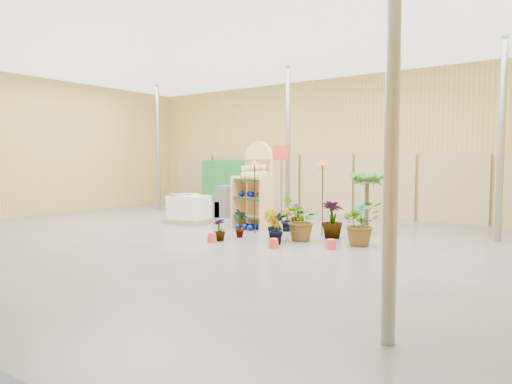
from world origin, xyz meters
TOP-DOWN VIEW (x-y plane):
  - room at (0.00, 0.91)m, footprint 15.20×12.10m
  - display_shelf at (-0.08, 2.03)m, footprint 1.05×0.76m
  - teddy_bears at (-0.04, 1.92)m, footprint 0.86×0.24m
  - gazing_balls_shelf at (-0.08, 1.89)m, footprint 0.85×0.29m
  - gazing_balls_floor at (-0.03, 1.61)m, footprint 0.63×0.39m
  - pallet_stack at (-2.15, 1.61)m, footprint 1.23×1.07m
  - charcoal_planters at (-2.24, 3.24)m, footprint 0.80×0.50m
  - trellis_stock at (-3.80, 5.20)m, footprint 2.00×0.30m
  - offer_sign at (0.10, 2.98)m, footprint 0.50×0.08m
  - bird_table_front at (0.49, 1.17)m, footprint 0.34×0.34m
  - bird_table_right at (1.96, 1.91)m, footprint 0.34×0.34m
  - bird_table_back at (-2.28, 4.66)m, footprint 0.34×0.34m
  - palm at (2.62, 3.03)m, footprint 0.70×0.70m
  - potted_plant_0 at (0.53, 0.56)m, footprint 0.37×0.25m
  - potted_plant_1 at (1.40, 0.61)m, footprint 0.47×0.42m
  - potted_plant_2 at (1.93, 0.96)m, footprint 0.92×1.00m
  - potted_plant_3 at (2.32, 1.72)m, footprint 0.55×0.55m
  - potted_plant_4 at (2.68, 2.54)m, footprint 0.46×0.34m
  - potted_plant_5 at (0.90, 1.97)m, footprint 0.42×0.40m
  - potted_plant_7 at (0.43, -0.08)m, footprint 0.36×0.36m
  - potted_plant_8 at (1.57, 0.59)m, footprint 0.40×0.43m
  - potted_plant_9 at (1.73, 0.25)m, footprint 0.45×0.46m
  - potted_plant_10 at (3.21, 1.25)m, footprint 1.11×1.13m
  - potted_plant_11 at (0.79, 2.72)m, footprint 0.44×0.44m

SIDE VIEW (x-z plane):
  - gazing_balls_floor at x=-0.03m, z-range 0.00..0.15m
  - potted_plant_7 at x=0.43m, z-range 0.00..0.50m
  - potted_plant_5 at x=0.90m, z-range 0.00..0.60m
  - potted_plant_11 at x=0.79m, z-range 0.00..0.64m
  - potted_plant_9 at x=1.73m, z-range 0.00..0.65m
  - potted_plant_8 at x=1.57m, z-range 0.00..0.67m
  - potted_plant_0 at x=0.53m, z-range 0.00..0.68m
  - potted_plant_1 at x=1.40m, z-range 0.00..0.71m
  - pallet_stack at x=-2.15m, z-range -0.02..0.81m
  - potted_plant_4 at x=2.68m, z-range 0.00..0.81m
  - charcoal_planters at x=-2.24m, z-range -0.08..0.92m
  - potted_plant_3 at x=2.32m, z-range 0.00..0.88m
  - potted_plant_10 at x=3.21m, z-range 0.00..0.95m
  - potted_plant_2 at x=1.93m, z-range 0.00..0.95m
  - trellis_stock at x=-3.80m, z-range 0.00..1.80m
  - gazing_balls_shelf at x=-0.08m, z-range 0.82..0.98m
  - display_shelf at x=-0.08m, z-range -0.10..2.20m
  - palm at x=2.62m, z-range 0.56..2.16m
  - teddy_bears at x=-0.04m, z-range 1.27..1.64m
  - offer_sign at x=0.10m, z-range 0.47..2.67m
  - bird_table_front at x=0.49m, z-range 0.77..2.59m
  - bird_table_right at x=1.96m, z-range 0.78..2.60m
  - bird_table_back at x=-2.28m, z-range 0.83..2.77m
  - room at x=0.00m, z-range -0.14..4.56m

